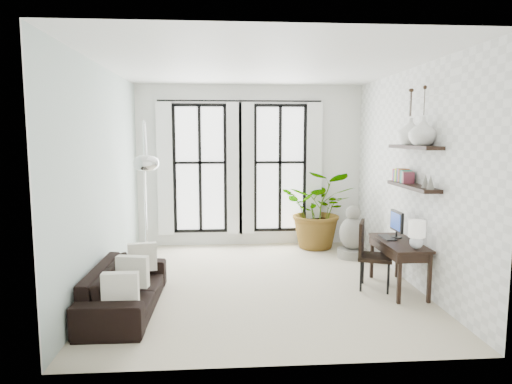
{
  "coord_description": "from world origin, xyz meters",
  "views": [
    {
      "loc": [
        -0.55,
        -6.63,
        2.21
      ],
      "look_at": [
        -0.04,
        0.3,
        1.35
      ],
      "focal_mm": 32.0,
      "sensor_mm": 36.0,
      "label": 1
    }
  ],
  "objects": [
    {
      "name": "vase_a",
      "position": [
        2.11,
        -0.7,
        2.27
      ],
      "size": [
        0.37,
        0.37,
        0.38
      ],
      "primitive_type": "imported",
      "color": "white",
      "rests_on": "shelf_upper"
    },
    {
      "name": "vase_b",
      "position": [
        2.11,
        -0.3,
        2.27
      ],
      "size": [
        0.37,
        0.37,
        0.38
      ],
      "primitive_type": "imported",
      "color": "white",
      "rests_on": "shelf_upper"
    },
    {
      "name": "wall_right",
      "position": [
        2.25,
        0.0,
        1.6
      ],
      "size": [
        0.0,
        5.0,
        5.0
      ],
      "primitive_type": "plane",
      "rotation": [
        1.57,
        0.0,
        -1.57
      ],
      "color": "white",
      "rests_on": "floor"
    },
    {
      "name": "desk_chair",
      "position": [
        1.55,
        -0.34,
        0.56
      ],
      "size": [
        0.6,
        0.6,
        0.98
      ],
      "rotation": [
        0.0,
        0.0,
        -0.38
      ],
      "color": "black",
      "rests_on": "floor"
    },
    {
      "name": "arc_lamp",
      "position": [
        -1.7,
        0.23,
        1.89
      ],
      "size": [
        0.74,
        2.57,
        2.42
      ],
      "color": "silver",
      "rests_on": "floor"
    },
    {
      "name": "wall_left",
      "position": [
        -2.25,
        0.0,
        1.6
      ],
      "size": [
        0.0,
        5.0,
        5.0
      ],
      "primitive_type": "plane",
      "rotation": [
        1.57,
        0.0,
        1.57
      ],
      "color": "#B3C7C0",
      "rests_on": "floor"
    },
    {
      "name": "wall_shelves",
      "position": [
        2.11,
        -0.41,
        1.73
      ],
      "size": [
        0.25,
        1.3,
        0.6
      ],
      "color": "black",
      "rests_on": "wall_right"
    },
    {
      "name": "throw_pillows",
      "position": [
        -1.7,
        -0.93,
        0.5
      ],
      "size": [
        0.4,
        1.52,
        0.4
      ],
      "color": "silver",
      "rests_on": "sofa"
    },
    {
      "name": "buddha",
      "position": [
        1.79,
        1.32,
        0.4
      ],
      "size": [
        0.53,
        0.53,
        0.96
      ],
      "color": "gray",
      "rests_on": "floor"
    },
    {
      "name": "floor",
      "position": [
        0.0,
        0.0,
        0.0
      ],
      "size": [
        5.0,
        5.0,
        0.0
      ],
      "primitive_type": "plane",
      "color": "beige",
      "rests_on": "ground"
    },
    {
      "name": "desk",
      "position": [
        1.95,
        -0.5,
        0.68
      ],
      "size": [
        0.51,
        1.2,
        1.1
      ],
      "color": "black",
      "rests_on": "floor"
    },
    {
      "name": "ceiling",
      "position": [
        0.0,
        0.0,
        3.2
      ],
      "size": [
        5.0,
        5.0,
        0.0
      ],
      "primitive_type": "plane",
      "color": "white",
      "rests_on": "wall_back"
    },
    {
      "name": "windows",
      "position": [
        -0.2,
        2.43,
        1.56
      ],
      "size": [
        3.26,
        0.13,
        2.65
      ],
      "color": "white",
      "rests_on": "wall_back"
    },
    {
      "name": "wall_back",
      "position": [
        0.0,
        2.5,
        1.6
      ],
      "size": [
        4.5,
        0.0,
        4.5
      ],
      "primitive_type": "plane",
      "rotation": [
        1.57,
        0.0,
        0.0
      ],
      "color": "white",
      "rests_on": "floor"
    },
    {
      "name": "plant",
      "position": [
        1.34,
        2.09,
        0.77
      ],
      "size": [
        1.7,
        1.59,
        1.54
      ],
      "primitive_type": "imported",
      "rotation": [
        0.0,
        0.0,
        -0.33
      ],
      "color": "#2D7228",
      "rests_on": "floor"
    },
    {
      "name": "sofa",
      "position": [
        -1.8,
        -0.93,
        0.29
      ],
      "size": [
        0.8,
        1.99,
        0.58
      ],
      "primitive_type": "imported",
      "rotation": [
        0.0,
        0.0,
        1.56
      ],
      "color": "black",
      "rests_on": "floor"
    }
  ]
}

